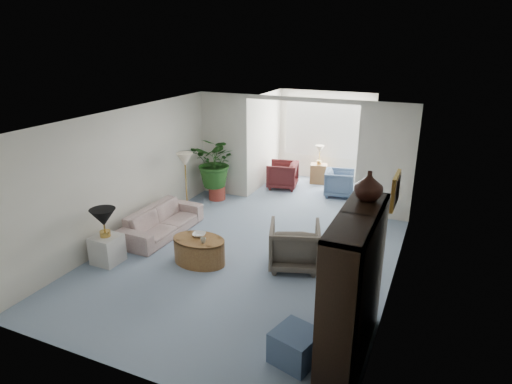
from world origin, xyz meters
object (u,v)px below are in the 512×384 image
at_px(sunroom_chair_maroon, 282,175).
at_px(sunroom_table, 318,174).
at_px(table_lamp, 103,217).
at_px(framed_picture, 396,191).
at_px(coffee_bowl, 199,235).
at_px(end_table, 107,249).
at_px(coffee_cup, 203,240).
at_px(cabinet_urn, 369,186).
at_px(entertainment_cabinet, 353,288).
at_px(floor_lamp, 185,159).
at_px(sunroom_chair_blue, 339,183).
at_px(plant_pot, 217,193).
at_px(side_table_dark, 339,250).
at_px(coffee_table, 199,251).
at_px(wingback_chair, 295,245).
at_px(sofa, 162,221).
at_px(ottoman, 296,346).

xyz_separation_m(sunroom_chair_maroon, sunroom_table, (0.75, 0.75, -0.08)).
xyz_separation_m(table_lamp, sunroom_chair_maroon, (1.37, 5.01, -0.50)).
bearing_deg(sunroom_table, framed_picture, -63.10).
height_order(table_lamp, coffee_bowl, table_lamp).
distance_m(end_table, coffee_cup, 1.72).
bearing_deg(cabinet_urn, framed_picture, 77.15).
relative_size(entertainment_cabinet, sunroom_table, 3.60).
bearing_deg(floor_lamp, sunroom_chair_blue, 42.06).
relative_size(coffee_cup, sunroom_table, 0.19).
bearing_deg(plant_pot, coffee_bowl, -67.02).
height_order(table_lamp, side_table_dark, table_lamp).
bearing_deg(side_table_dark, floor_lamp, 164.84).
bearing_deg(floor_lamp, sunroom_table, 57.95).
bearing_deg(framed_picture, cabinet_urn, -102.85).
bearing_deg(sunroom_chair_maroon, coffee_cup, -7.58).
distance_m(entertainment_cabinet, plant_pot, 5.95).
bearing_deg(side_table_dark, coffee_bowl, -162.03).
distance_m(floor_lamp, sunroom_chair_blue, 3.89).
bearing_deg(coffee_table, coffee_cup, -33.69).
relative_size(end_table, wingback_chair, 0.58).
bearing_deg(floor_lamp, sunroom_chair_maroon, 62.74).
bearing_deg(framed_picture, coffee_cup, -173.63).
relative_size(coffee_table, side_table_dark, 1.58).
bearing_deg(sofa, framed_picture, -94.92).
xyz_separation_m(coffee_bowl, sunroom_chair_blue, (1.45, 4.27, -0.16)).
bearing_deg(table_lamp, sofa, 81.57).
relative_size(coffee_bowl, plant_pot, 0.57).
relative_size(entertainment_cabinet, sunroom_chair_blue, 2.65).
relative_size(coffee_bowl, wingback_chair, 0.27).
xyz_separation_m(coffee_table, wingback_chair, (1.55, 0.55, 0.16)).
height_order(sofa, entertainment_cabinet, entertainment_cabinet).
distance_m(coffee_bowl, ottoman, 2.98).
relative_size(coffee_cup, sunroom_chair_maroon, 0.13).
xyz_separation_m(sofa, plant_pot, (0.02, 2.21, -0.12)).
distance_m(end_table, wingback_chair, 3.25).
distance_m(end_table, cabinet_urn, 4.73).
height_order(table_lamp, wingback_chair, table_lamp).
bearing_deg(framed_picture, side_table_dark, 144.86).
bearing_deg(table_lamp, coffee_table, 23.60).
distance_m(coffee_bowl, side_table_dark, 2.43).
xyz_separation_m(table_lamp, sunroom_table, (2.12, 5.76, -0.59)).
xyz_separation_m(framed_picture, entertainment_cabinet, (-0.23, -1.51, -0.76)).
height_order(entertainment_cabinet, cabinet_urn, cabinet_urn).
distance_m(cabinet_urn, sunroom_chair_maroon, 6.20).
bearing_deg(sunroom_chair_maroon, sunroom_table, 124.19).
relative_size(cabinet_urn, sunroom_chair_maroon, 0.48).
bearing_deg(coffee_cup, entertainment_cabinet, -23.17).
distance_m(coffee_cup, cabinet_urn, 3.23).
bearing_deg(ottoman, side_table_dark, 91.98).
xyz_separation_m(framed_picture, side_table_dark, (-0.87, 0.61, -1.40)).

